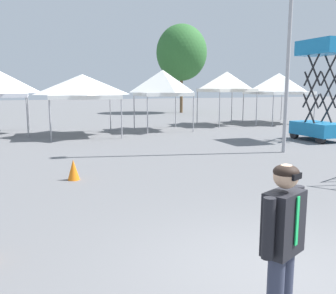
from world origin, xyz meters
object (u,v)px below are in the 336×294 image
object	(u,v)px
canopy_tent_far_right	(279,84)
traffic_cone_near_barrier	(73,170)
canopy_tent_right_of_center	(163,83)
scissor_lift	(319,112)
canopy_tent_far_left	(83,86)
tree_behind_tents_right	(182,53)
canopy_tent_behind_left	(227,82)
person_foreground	(282,242)

from	to	relation	value
canopy_tent_far_right	traffic_cone_near_barrier	xyz separation A→B (m)	(-14.95, -11.15, -2.39)
canopy_tent_right_of_center	scissor_lift	size ratio (longest dim) A/B	0.75
canopy_tent_far_left	tree_behind_tents_right	world-z (taller)	tree_behind_tents_right
canopy_tent_behind_left	person_foreground	size ratio (longest dim) A/B	1.92
canopy_tent_right_of_center	person_foreground	size ratio (longest dim) A/B	1.91
canopy_tent_far_right	traffic_cone_near_barrier	distance (m)	18.80
canopy_tent_behind_left	canopy_tent_far_right	size ratio (longest dim) A/B	0.96
canopy_tent_right_of_center	canopy_tent_behind_left	bearing A→B (deg)	16.29
canopy_tent_far_left	traffic_cone_near_barrier	world-z (taller)	canopy_tent_far_left
canopy_tent_far_right	person_foreground	bearing A→B (deg)	-126.96
canopy_tent_far_right	traffic_cone_near_barrier	world-z (taller)	canopy_tent_far_right
traffic_cone_near_barrier	person_foreground	bearing A→B (deg)	-81.05
canopy_tent_behind_left	traffic_cone_near_barrier	size ratio (longest dim) A/B	6.18
scissor_lift	tree_behind_tents_right	bearing A→B (deg)	86.30
scissor_lift	traffic_cone_near_barrier	size ratio (longest dim) A/B	8.21
person_foreground	traffic_cone_near_barrier	bearing A→B (deg)	98.95
person_foreground	traffic_cone_near_barrier	xyz separation A→B (m)	(-1.13, 7.21, -0.76)
canopy_tent_far_left	canopy_tent_behind_left	world-z (taller)	canopy_tent_behind_left
canopy_tent_far_left	person_foreground	size ratio (longest dim) A/B	2.00
scissor_lift	person_foreground	xyz separation A→B (m)	(-10.32, -10.74, -0.31)
canopy_tent_right_of_center	tree_behind_tents_right	size ratio (longest dim) A/B	0.41
canopy_tent_far_left	canopy_tent_right_of_center	xyz separation A→B (m)	(4.53, 0.76, 0.19)
scissor_lift	tree_behind_tents_right	size ratio (longest dim) A/B	0.55
canopy_tent_far_right	tree_behind_tents_right	bearing A→B (deg)	100.88
person_foreground	tree_behind_tents_right	size ratio (longest dim) A/B	0.22
canopy_tent_far_left	canopy_tent_right_of_center	distance (m)	4.60
canopy_tent_far_left	person_foreground	world-z (taller)	canopy_tent_far_left
canopy_tent_behind_left	canopy_tent_far_right	xyz separation A→B (m)	(3.96, -0.10, -0.11)
canopy_tent_behind_left	tree_behind_tents_right	world-z (taller)	tree_behind_tents_right
canopy_tent_right_of_center	canopy_tent_far_right	size ratio (longest dim) A/B	0.95
canopy_tent_far_left	canopy_tent_right_of_center	size ratio (longest dim) A/B	1.05
scissor_lift	canopy_tent_far_right	bearing A→B (deg)	65.35
canopy_tent_far_left	canopy_tent_far_right	size ratio (longest dim) A/B	1.00
traffic_cone_near_barrier	tree_behind_tents_right	bearing A→B (deg)	60.94
canopy_tent_behind_left	tree_behind_tents_right	size ratio (longest dim) A/B	0.42
canopy_tent_right_of_center	person_foreground	xyz separation A→B (m)	(-4.96, -17.03, -1.64)
canopy_tent_right_of_center	traffic_cone_near_barrier	xyz separation A→B (m)	(-6.09, -9.82, -2.40)
person_foreground	canopy_tent_right_of_center	bearing A→B (deg)	73.77
canopy_tent_right_of_center	tree_behind_tents_right	xyz separation A→B (m)	(6.61, 13.03, 2.94)
scissor_lift	traffic_cone_near_barrier	bearing A→B (deg)	-162.88
canopy_tent_far_left	canopy_tent_far_right	world-z (taller)	canopy_tent_far_right
canopy_tent_far_right	person_foreground	xyz separation A→B (m)	(-13.82, -18.36, -1.63)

